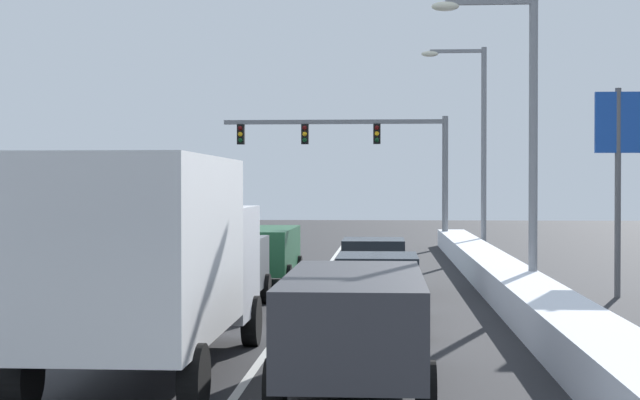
% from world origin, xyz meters
% --- Properties ---
extents(ground_plane, '(120.00, 120.00, 0.00)m').
position_xyz_m(ground_plane, '(0.00, 15.49, 0.00)').
color(ground_plane, '#28282B').
extents(lane_stripe_between_right_lane_and_center_lane, '(0.14, 42.59, 0.01)m').
position_xyz_m(lane_stripe_between_right_lane_and_center_lane, '(-0.00, 19.36, 0.00)').
color(lane_stripe_between_right_lane_and_center_lane, silver).
rests_on(lane_stripe_between_right_lane_and_center_lane, ground).
extents(snow_bank_right_shoulder, '(1.28, 42.59, 0.79)m').
position_xyz_m(snow_bank_right_shoulder, '(5.30, 19.36, 0.40)').
color(snow_bank_right_shoulder, white).
rests_on(snow_bank_right_shoulder, ground).
extents(snow_bank_left_shoulder, '(1.21, 42.59, 0.65)m').
position_xyz_m(snow_bank_left_shoulder, '(-5.30, 19.36, 0.33)').
color(snow_bank_left_shoulder, white).
rests_on(snow_bank_left_shoulder, ground).
extents(suv_charcoal_right_lane_nearest, '(2.16, 4.90, 1.67)m').
position_xyz_m(suv_charcoal_right_lane_nearest, '(1.65, 6.68, 1.02)').
color(suv_charcoal_right_lane_nearest, '#38383D').
rests_on(suv_charcoal_right_lane_nearest, ground).
extents(sedan_silver_right_lane_second, '(2.00, 4.50, 1.51)m').
position_xyz_m(sedan_silver_right_lane_second, '(1.93, 12.94, 0.76)').
color(sedan_silver_right_lane_second, '#B7BABF').
rests_on(sedan_silver_right_lane_second, ground).
extents(sedan_black_right_lane_third, '(2.00, 4.50, 1.51)m').
position_xyz_m(sedan_black_right_lane_third, '(1.78, 18.91, 0.76)').
color(sedan_black_right_lane_third, black).
rests_on(sedan_black_right_lane_third, ground).
extents(box_truck_center_lane_nearest, '(2.53, 7.20, 3.36)m').
position_xyz_m(box_truck_center_lane_nearest, '(-1.48, 7.44, 1.90)').
color(box_truck_center_lane_nearest, silver).
rests_on(box_truck_center_lane_nearest, ground).
extents(suv_gray_center_lane_second, '(2.16, 4.90, 1.67)m').
position_xyz_m(suv_gray_center_lane_second, '(-1.86, 15.11, 1.02)').
color(suv_gray_center_lane_second, slate).
rests_on(suv_gray_center_lane_second, ground).
extents(suv_green_center_lane_third, '(2.16, 4.90, 1.67)m').
position_xyz_m(suv_green_center_lane_third, '(-1.61, 21.47, 1.02)').
color(suv_green_center_lane_third, '#1E5633').
rests_on(suv_green_center_lane_third, ground).
extents(traffic_light_gantry, '(10.60, 0.47, 6.20)m').
position_xyz_m(traffic_light_gantry, '(1.18, 38.70, 4.72)').
color(traffic_light_gantry, slate).
rests_on(traffic_light_gantry, ground).
extents(street_lamp_right_near, '(2.66, 0.36, 7.70)m').
position_xyz_m(street_lamp_right_near, '(5.41, 17.42, 4.64)').
color(street_lamp_right_near, gray).
rests_on(street_lamp_right_near, ground).
extents(street_lamp_right_mid, '(2.66, 0.36, 8.59)m').
position_xyz_m(street_lamp_right_mid, '(5.77, 32.91, 5.11)').
color(street_lamp_right_mid, gray).
rests_on(street_lamp_right_mid, ground).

